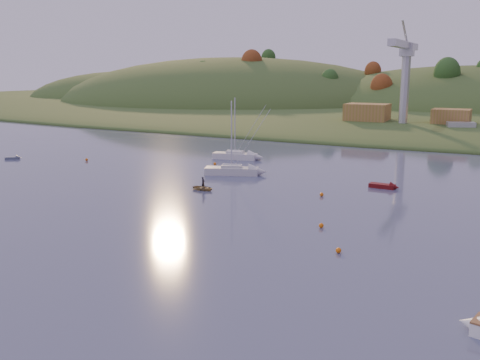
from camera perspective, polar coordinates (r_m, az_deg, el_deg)
The scene contains 22 objects.
far_shore at distance 251.78m, azimuth 21.33°, elevation 7.17°, with size 620.00×220.00×1.50m, color #2F4D1F.
shore_slope at distance 187.51m, azimuth 18.97°, elevation 6.11°, with size 640.00×150.00×7.00m, color #2F4D1F.
hill_left_far at distance 301.50m, azimuth -11.15°, elevation 8.32°, with size 120.00×100.00×32.00m, color #2F4D1F.
hill_left at distance 250.14m, azimuth -0.63°, elevation 7.93°, with size 170.00×140.00×44.00m, color #2F4D1F.
hill_center at distance 230.94m, azimuth 23.22°, elevation 6.70°, with size 140.00×120.00×36.00m, color #2F4D1F.
hillside_trees at distance 207.24m, azimuth 19.85°, elevation 6.50°, with size 280.00×50.00×32.00m, color #2A4E1B, non-canonical shape.
wharf at distance 144.34m, azimuth 18.25°, elevation 5.19°, with size 42.00×16.00×2.40m, color slate.
shed_west at distance 147.68m, azimuth 13.40°, elevation 6.99°, with size 11.00×8.00×4.80m, color olive.
shed_east at distance 144.94m, azimuth 21.59°, elevation 6.26°, with size 9.00×7.00×4.00m, color olive.
dock_crane at distance 140.60m, azimuth 17.18°, elevation 11.63°, with size 3.20×28.00×20.30m.
sailboat_near at distance 82.41m, azimuth -0.89°, elevation 1.08°, with size 8.48×5.20×11.31m.
sailboat_far at distance 97.19m, azimuth -0.54°, elevation 2.67°, with size 8.27×3.69×11.07m.
canoe at distance 71.84m, azimuth -3.95°, elevation -0.84°, with size 2.16×3.03×0.63m, color #A18B59.
paddler at distance 71.74m, azimuth -3.95°, elevation -0.48°, with size 0.57×0.37×1.55m, color black.
red_tender at distance 75.41m, azimuth 15.49°, elevation -0.67°, with size 4.09×1.59×1.37m.
grey_dinghy at distance 105.46m, azimuth -22.87°, elevation 2.18°, with size 2.76×2.46×1.02m.
work_vessel at distance 138.97m, azimuth 22.44°, elevation 4.74°, with size 15.58×9.25×3.78m.
buoy_0 at distance 48.04m, azimuth 10.46°, elevation -7.39°, with size 0.50×0.50×0.50m, color orange.
buoy_1 at distance 55.22m, azimuth 8.66°, elevation -4.82°, with size 0.50×0.50×0.50m, color orange.
buoy_2 at distance 98.94m, azimuth -16.05°, elevation 2.11°, with size 0.50×0.50×0.50m, color orange.
buoy_3 at distance 90.85m, azimuth -2.70°, elevation 1.74°, with size 0.50×0.50×0.50m, color orange.
buoy_4 at distance 68.92m, azimuth 8.70°, elevation -1.54°, with size 0.50×0.50×0.50m, color orange.
Camera 1 is at (28.67, -19.65, 15.66)m, focal length 40.00 mm.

